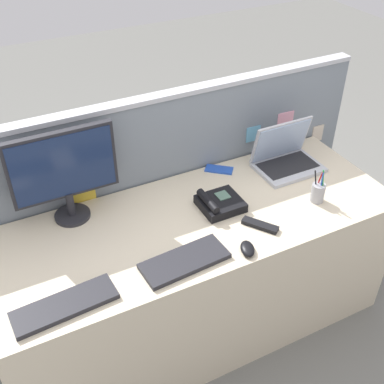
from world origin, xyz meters
The scene contains 12 objects.
ground_plane centered at (0.00, 0.00, 0.00)m, with size 10.00×10.00×0.00m, color slate.
desk centered at (0.00, 0.00, 0.37)m, with size 1.94×0.73×0.74m, color beige.
cubicle_divider centered at (0.00, 0.40, 0.60)m, with size 2.30×0.08×1.20m.
desktop_monitor centered at (-0.51, 0.28, 1.00)m, with size 0.48×0.17×0.45m.
laptop centered at (0.63, 0.18, 0.81)m, with size 0.34×0.25×0.25m.
desk_phone centered at (0.13, 0.02, 0.77)m, with size 0.20×0.18×0.08m.
keyboard_main centered at (-0.69, -0.24, 0.76)m, with size 0.40×0.13×0.02m, color #232328.
keyboard_spare centered at (-0.18, -0.24, 0.76)m, with size 0.37×0.15×0.02m, color #232328.
computer_mouse_right_hand centered at (0.09, -0.30, 0.76)m, with size 0.06×0.10×0.03m, color black.
pen_cup centered at (0.58, -0.14, 0.80)m, with size 0.07×0.07×0.18m.
cell_phone_blue_case centered at (0.29, 0.30, 0.75)m, with size 0.07×0.15×0.01m, color blue.
tv_remote centered at (0.23, -0.18, 0.75)m, with size 0.04×0.17×0.02m, color black.
Camera 1 is at (-0.81, -1.54, 2.19)m, focal length 45.11 mm.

